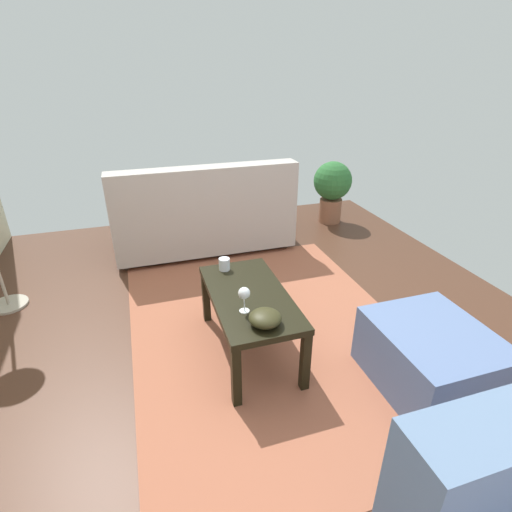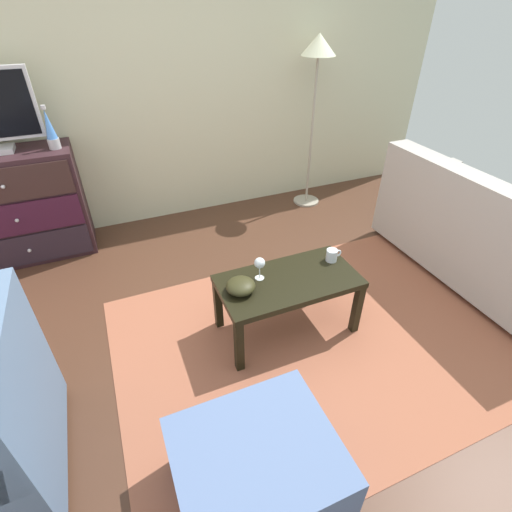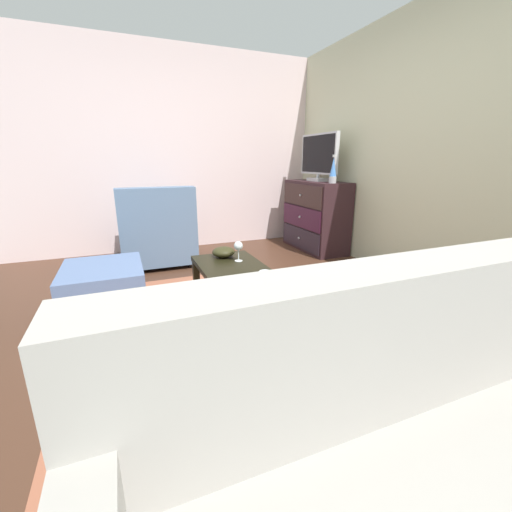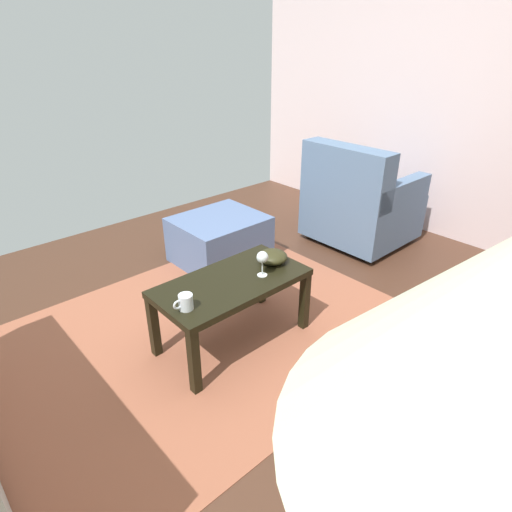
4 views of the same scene
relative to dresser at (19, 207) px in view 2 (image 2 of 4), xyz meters
The scene contains 12 objects.
ground_plane 2.39m from the dresser, 46.92° to the right, with size 5.41×4.52×0.05m, color #492C1E.
wall_accent_rear 1.83m from the dresser, 11.05° to the left, with size 5.41×0.12×2.60m, color beige.
area_rug 2.66m from the dresser, 46.71° to the right, with size 2.60×1.90×0.01m, color #9A573F.
dresser is the anchor object (origin of this frame).
lava_lamp 0.74m from the dresser, ahead, with size 0.09×0.09×0.33m.
coffee_table 2.39m from the dresser, 45.78° to the right, with size 0.91×0.47×0.44m.
wine_glass 2.22m from the dresser, 47.46° to the right, with size 0.07×0.07×0.16m.
mug 2.61m from the dresser, 38.93° to the right, with size 0.11×0.08×0.08m.
bowl_decorative 2.17m from the dresser, 51.77° to the right, with size 0.18×0.18×0.08m, color #2E2D16.
couch_large 3.81m from the dresser, 27.15° to the right, with size 0.85×1.73×0.90m.
ottoman 2.85m from the dresser, 68.03° to the right, with size 0.70×0.60×0.38m, color slate.
standing_lamp 2.91m from the dresser, ahead, with size 0.32×0.32×1.65m.
Camera 2 is at (-0.86, -1.69, 1.96)m, focal length 26.64 mm.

